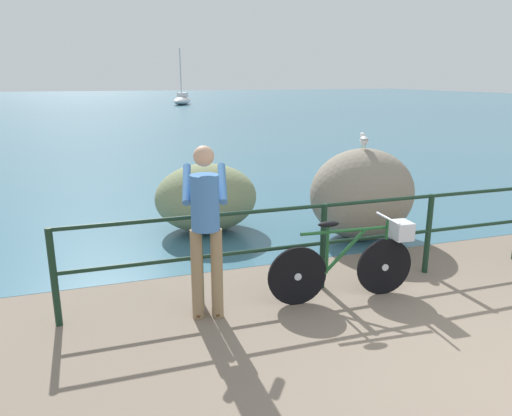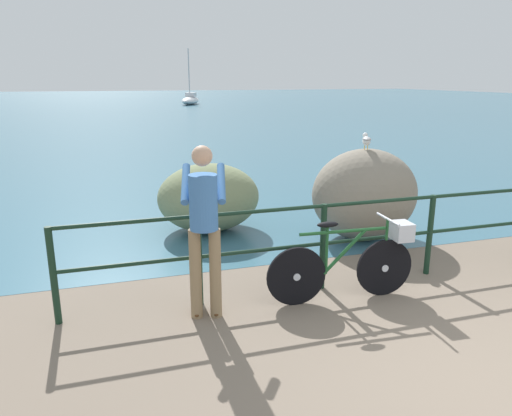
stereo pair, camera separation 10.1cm
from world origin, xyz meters
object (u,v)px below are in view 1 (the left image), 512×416
(bicycle, at_px, (355,259))
(seagull, at_px, (364,140))
(person_at_railing, at_px, (206,225))
(breakwater_boulder_main, at_px, (362,194))
(breakwater_boulder_left, at_px, (206,198))
(sailboat, at_px, (182,100))

(bicycle, relative_size, seagull, 5.00)
(seagull, bearing_deg, person_at_railing, 141.64)
(bicycle, height_order, breakwater_boulder_main, breakwater_boulder_main)
(person_at_railing, bearing_deg, seagull, -45.52)
(breakwater_boulder_main, xyz_separation_m, seagull, (-0.05, -0.04, 0.83))
(breakwater_boulder_main, bearing_deg, seagull, -139.19)
(bicycle, distance_m, breakwater_boulder_main, 2.20)
(breakwater_boulder_main, height_order, breakwater_boulder_left, breakwater_boulder_main)
(person_at_railing, xyz_separation_m, breakwater_boulder_left, (0.63, 2.87, -0.45))
(sailboat, bearing_deg, person_at_railing, 12.22)
(person_at_railing, xyz_separation_m, seagull, (2.76, 1.74, 0.53))
(breakwater_boulder_main, relative_size, sailboat, 0.33)
(breakwater_boulder_main, distance_m, seagull, 0.83)
(person_at_railing, height_order, seagull, person_at_railing)
(sailboat, bearing_deg, breakwater_boulder_main, 15.88)
(person_at_railing, distance_m, seagull, 3.30)
(bicycle, relative_size, person_at_railing, 0.95)
(breakwater_boulder_main, distance_m, breakwater_boulder_left, 2.44)
(bicycle, height_order, seagull, seagull)
(person_at_railing, relative_size, breakwater_boulder_left, 1.09)
(bicycle, xyz_separation_m, sailboat, (5.04, 40.52, -0.04))
(person_at_railing, height_order, sailboat, sailboat)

